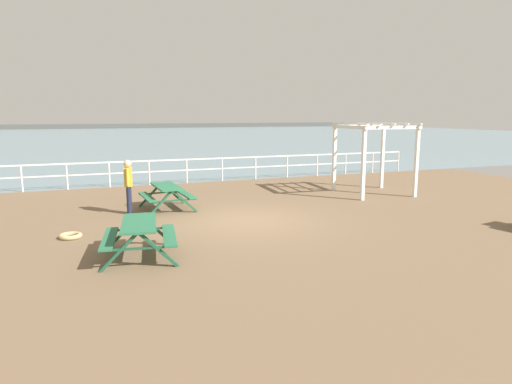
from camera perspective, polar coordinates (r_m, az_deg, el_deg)
The scene contains 9 objects.
ground_plane at distance 13.01m, azimuth -1.23°, elevation -4.05°, with size 30.00×24.00×0.20m, color brown.
sea_band at distance 64.84m, azimuth -17.52°, elevation 6.68°, with size 142.00×90.00×0.01m, color gray.
distant_shoreline at distance 107.75m, azimuth -19.12°, elevation 7.66°, with size 142.00×6.00×1.80m, color #4C4C47.
seaward_railing at distance 20.22m, azimuth -8.79°, elevation 3.22°, with size 23.07×0.07×1.08m.
picnic_table_near_left at distance 9.89m, azimuth -14.57°, elevation -4.76°, with size 1.76×2.00×0.80m.
picnic_table_near_right at distance 14.67m, azimuth -11.24°, elevation 0.07°, with size 1.63×1.88×0.80m.
visitor at distance 14.26m, azimuth -15.86°, elevation 1.09°, with size 0.28×0.52×1.66m.
lattice_pergola at distance 17.74m, azimuth 14.78°, elevation 6.18°, with size 2.58×2.70×2.70m.
rope_coil at distance 12.07m, azimuth -22.46°, elevation -5.16°, with size 0.55×0.55×0.11m, color tan.
Camera 1 is at (-4.32, -11.88, 3.01)m, focal length 31.57 mm.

